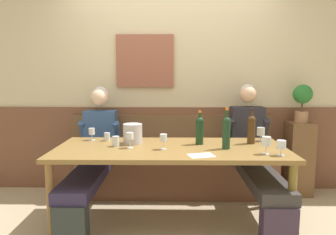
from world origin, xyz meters
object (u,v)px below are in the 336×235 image
Objects in this scene: wine_bottle_clear_water at (251,129)px; wine_bottle_green_tall at (200,130)px; person_center_right_seat at (255,152)px; wine_bottle_amber_mid at (226,131)px; wine_glass_center_front at (92,132)px; wine_glass_left_end at (266,141)px; person_right_seat at (93,150)px; water_tumbler_right at (107,137)px; potted_plant at (302,99)px; wine_glass_by_bottle at (261,132)px; wine_glass_mid_right at (281,145)px; wine_glass_right_end at (130,137)px; water_tumbler_center at (116,141)px; wall_bench at (171,172)px; dining_table at (171,155)px; ice_bucket at (133,134)px; wine_glass_center_rear at (163,138)px.

wine_bottle_green_tall is (-0.51, -0.04, -0.01)m from wine_bottle_clear_water.
wine_bottle_amber_mid is at bearing -134.14° from person_center_right_seat.
wine_glass_left_end is (1.64, -0.54, 0.03)m from wine_glass_center_front.
person_right_seat reaches higher than water_tumbler_right.
potted_plant is at bearing 34.26° from person_center_right_seat.
person_center_right_seat reaches higher than wine_bottle_clear_water.
wine_glass_by_bottle is at bearing 12.89° from wine_bottle_green_tall.
person_right_seat reaches higher than wine_bottle_amber_mid.
person_center_right_seat is at bearing 45.86° from wine_bottle_amber_mid.
wine_glass_mid_right is 1.69m from water_tumbler_right.
potted_plant is at bearing 22.96° from wine_glass_right_end.
wine_bottle_amber_mid is 1.33m from potted_plant.
wall_bench is at bearing 53.69° from water_tumbler_center.
wall_bench is at bearing 35.03° from water_tumbler_right.
water_tumbler_center is (-0.52, 0.03, 0.13)m from dining_table.
person_center_right_seat is at bearing 8.27° from ice_bucket.
dining_table is at bearing -21.86° from ice_bucket.
wine_bottle_green_tall reaches higher than ice_bucket.
wall_bench is at bearing -178.70° from potted_plant.
wine_glass_mid_right is 1.57× the size of water_tumbler_right.
wine_bottle_amber_mid is (0.88, -0.20, 0.06)m from ice_bucket.
wine_glass_center_rear is (-0.07, -0.82, 0.58)m from wall_bench.
person_right_seat is 0.25m from water_tumbler_right.
wine_glass_right_end reaches higher than wine_glass_mid_right.
dining_table is at bearing 162.73° from wine_glass_mid_right.
wall_bench is 1.04m from wine_glass_right_end.
ice_bucket is 0.20m from water_tumbler_center.
wine_glass_center_front is 0.88× the size of wine_glass_right_end.
person_center_right_seat is 4.07× the size of wine_bottle_green_tall.
water_tumbler_right is 0.85× the size of water_tumbler_center.
wine_glass_center_rear is at bearing -151.81° from potted_plant.
person_center_right_seat is at bearing 61.31° from wine_bottle_clear_water.
wall_bench reaches higher than dining_table.
water_tumbler_center is at bearing 175.50° from wine_bottle_amber_mid.
wine_glass_right_end reaches higher than water_tumbler_center.
wine_bottle_clear_water is at bearing 5.99° from water_tumbler_center.
wine_glass_center_rear is (-0.86, -0.25, -0.05)m from wine_bottle_clear_water.
wine_glass_mid_right is at bearing -11.74° from wine_glass_center_rear.
person_right_seat is at bearing 156.59° from dining_table.
wine_glass_right_end is at bearing -170.23° from wine_bottle_clear_water.
wine_bottle_clear_water is (0.79, -0.57, 0.63)m from wall_bench.
person_center_right_seat is 0.34m from wine_bottle_clear_water.
wall_bench is 29.38× the size of water_tumbler_right.
wine_bottle_green_tall is at bearing -161.39° from person_center_right_seat.
wine_bottle_clear_water is at bearing -138.68° from wine_glass_by_bottle.
wine_glass_mid_right is (0.65, -0.42, -0.05)m from wine_bottle_green_tall.
water_tumbler_right is (-0.94, 0.15, -0.10)m from wine_bottle_green_tall.
wine_bottle_amber_mid reaches higher than ice_bucket.
dining_table is 6.24× the size of wine_bottle_clear_water.
wine_bottle_clear_water reaches higher than wine_glass_center_front.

